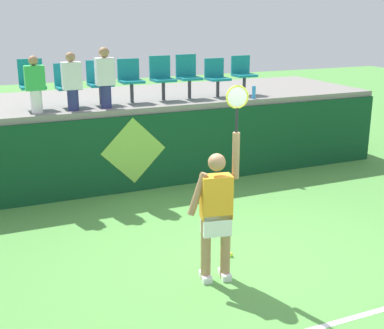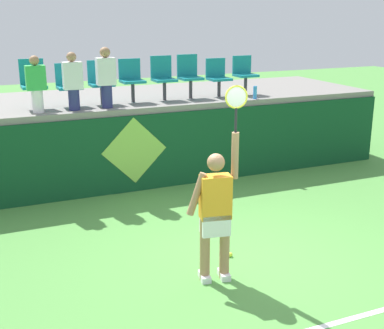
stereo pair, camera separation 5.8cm
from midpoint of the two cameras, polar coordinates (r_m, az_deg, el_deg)
name	(u,v)px [view 2 (the right image)]	position (r m, az deg, el deg)	size (l,w,h in m)	color
ground_plane	(248,261)	(7.44, 6.34, -10.42)	(40.00, 40.00, 0.00)	#519342
court_back_wall	(161,150)	(10.19, -3.26, 1.58)	(10.22, 0.20, 1.47)	#0F4223
spectator_platform	(137,98)	(11.37, -5.85, 7.18)	(10.22, 3.00, 0.12)	gray
court_baseline_stripe	(323,326)	(6.22, 14.36, -16.69)	(9.20, 0.08, 0.01)	white
tennis_player	(216,210)	(6.58, 2.85, -5.01)	(0.75, 0.33, 2.50)	white
tennis_ball	(230,255)	(7.53, 4.40, -9.74)	(0.07, 0.07, 0.07)	#D1E533
water_bottle	(255,93)	(10.92, 7.02, 7.78)	(0.08, 0.08, 0.26)	#338CE5
stadium_chair_0	(33,81)	(10.12, -16.74, 8.65)	(0.44, 0.42, 0.90)	#38383D
stadium_chair_1	(69,83)	(10.22, -13.11, 8.62)	(0.44, 0.42, 0.80)	#38383D
stadium_chair_2	(101,80)	(10.34, -9.76, 9.02)	(0.44, 0.42, 0.83)	#38383D
stadium_chair_3	(131,78)	(10.49, -6.45, 9.36)	(0.44, 0.42, 0.84)	#38383D
stadium_chair_4	(163,76)	(10.71, -3.02, 9.63)	(0.44, 0.42, 0.87)	#38383D
stadium_chair_5	(189,74)	(10.91, -0.16, 9.82)	(0.44, 0.42, 0.88)	#38383D
stadium_chair_6	(218,75)	(11.18, 2.96, 9.65)	(0.44, 0.42, 0.78)	#38383D
stadium_chair_7	(244,72)	(11.47, 5.85, 9.94)	(0.44, 0.42, 0.82)	#38383D
spectator_0	(106,76)	(9.89, -9.17, 9.43)	(0.34, 0.20, 1.11)	navy
spectator_1	(73,81)	(9.77, -12.66, 8.89)	(0.34, 0.20, 1.04)	navy
spectator_2	(36,84)	(9.70, -16.43, 8.43)	(0.34, 0.20, 1.00)	white
wall_signage_mount	(136,191)	(10.14, -5.97, -2.90)	(1.27, 0.01, 1.45)	#0F4223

